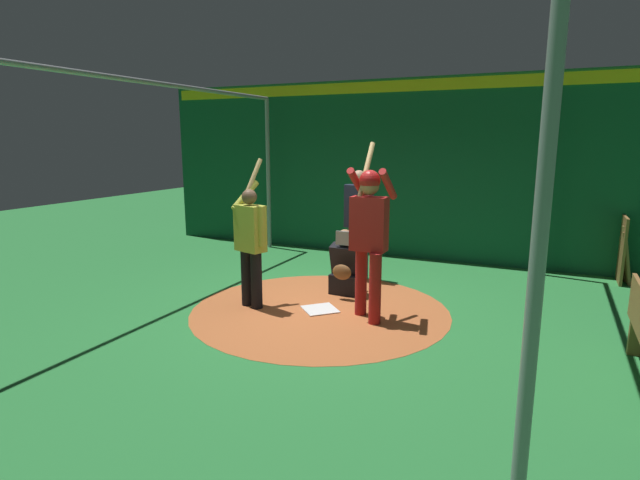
# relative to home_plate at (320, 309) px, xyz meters

# --- Properties ---
(ground_plane) EXTENTS (26.17, 26.17, 0.00)m
(ground_plane) POSITION_rel_home_plate_xyz_m (0.00, 0.00, -0.01)
(ground_plane) COLOR #287A38
(dirt_circle) EXTENTS (3.40, 3.40, 0.01)m
(dirt_circle) POSITION_rel_home_plate_xyz_m (0.00, 0.00, -0.01)
(dirt_circle) COLOR #B76033
(dirt_circle) RESTS_ON ground
(home_plate) EXTENTS (0.59, 0.59, 0.01)m
(home_plate) POSITION_rel_home_plate_xyz_m (0.00, 0.00, 0.00)
(home_plate) COLOR white
(home_plate) RESTS_ON dirt_circle
(batter) EXTENTS (0.68, 0.49, 2.19)m
(batter) POSITION_rel_home_plate_xyz_m (0.03, 0.68, 1.14)
(batter) COLOR maroon
(batter) RESTS_ON ground
(catcher) EXTENTS (0.58, 0.40, 0.96)m
(catcher) POSITION_rel_home_plate_xyz_m (-0.83, 0.03, 0.36)
(catcher) COLOR black
(catcher) RESTS_ON ground
(umpire) EXTENTS (0.22, 0.49, 1.75)m
(umpire) POSITION_rel_home_plate_xyz_m (-1.66, -0.09, 0.98)
(umpire) COLOR #4C4C51
(umpire) RESTS_ON ground
(visitor) EXTENTS (0.63, 0.51, 1.97)m
(visitor) POSITION_rel_home_plate_xyz_m (0.24, -0.90, 0.91)
(visitor) COLOR black
(visitor) RESTS_ON ground
(back_wall) EXTENTS (0.23, 10.17, 3.32)m
(back_wall) POSITION_rel_home_plate_xyz_m (-3.57, 0.00, 1.66)
(back_wall) COLOR #145133
(back_wall) RESTS_ON ground
(cage_frame) EXTENTS (6.42, 5.34, 3.05)m
(cage_frame) POSITION_rel_home_plate_xyz_m (0.00, 0.00, 2.17)
(cage_frame) COLOR gray
(cage_frame) RESTS_ON ground
(bat_rack) EXTENTS (0.82, 0.21, 1.05)m
(bat_rack) POSITION_rel_home_plate_xyz_m (-3.32, 3.77, 0.48)
(bat_rack) COLOR olive
(bat_rack) RESTS_ON ground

